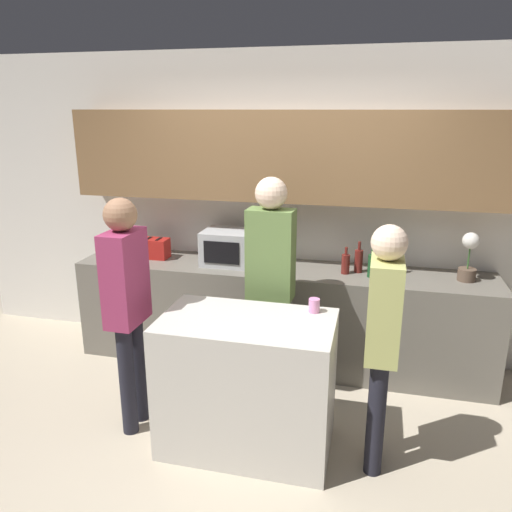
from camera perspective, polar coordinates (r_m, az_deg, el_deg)
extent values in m
plane|color=#BCAD93|center=(3.53, -2.08, -22.27)|extent=(14.00, 14.00, 0.00)
cube|color=silver|center=(4.53, 3.72, 5.55)|extent=(6.40, 0.08, 2.70)
cube|color=olive|center=(4.27, 3.36, 11.33)|extent=(3.74, 0.32, 0.75)
cube|color=#6B665B|center=(4.47, 2.71, -6.79)|extent=(3.60, 0.62, 0.89)
cube|color=beige|center=(3.41, -1.03, -14.37)|extent=(1.12, 0.65, 0.92)
cube|color=#B7BABC|center=(4.39, -2.61, 1.01)|extent=(0.52, 0.38, 0.30)
cube|color=black|center=(4.23, -3.99, 0.37)|extent=(0.31, 0.01, 0.19)
cube|color=#B21E19|center=(4.67, -11.55, 0.87)|extent=(0.26, 0.16, 0.18)
cube|color=black|center=(4.67, -12.17, 1.99)|extent=(0.02, 0.11, 0.01)
cube|color=black|center=(4.62, -11.05, 1.93)|extent=(0.02, 0.11, 0.01)
cylinder|color=brown|center=(4.32, 22.93, -1.97)|extent=(0.14, 0.14, 0.10)
cylinder|color=#38662D|center=(4.28, 23.14, -0.19)|extent=(0.01, 0.01, 0.18)
sphere|color=silver|center=(4.24, 23.35, 1.62)|extent=(0.13, 0.13, 0.13)
cylinder|color=maroon|center=(4.20, 10.19, -0.92)|extent=(0.07, 0.07, 0.16)
cylinder|color=maroon|center=(4.17, 10.27, 0.58)|extent=(0.02, 0.02, 0.06)
cylinder|color=maroon|center=(4.25, 11.64, -0.59)|extent=(0.07, 0.07, 0.19)
cylinder|color=maroon|center=(4.22, 11.74, 1.14)|extent=(0.02, 0.02, 0.07)
cylinder|color=#194723|center=(4.16, 13.09, -1.11)|extent=(0.07, 0.07, 0.19)
cylinder|color=#194723|center=(4.12, 13.20, 0.62)|extent=(0.02, 0.02, 0.07)
cylinder|color=#194723|center=(4.24, 14.21, -0.88)|extent=(0.08, 0.08, 0.18)
cylinder|color=#194723|center=(4.20, 14.33, 0.77)|extent=(0.03, 0.03, 0.07)
cylinder|color=silver|center=(4.28, 15.59, -0.66)|extent=(0.06, 0.06, 0.20)
cylinder|color=silver|center=(4.24, 15.73, 1.18)|extent=(0.02, 0.02, 0.08)
cylinder|color=#DF89C3|center=(3.31, 6.66, -5.64)|extent=(0.07, 0.07, 0.09)
cylinder|color=black|center=(3.78, -13.32, -12.48)|extent=(0.11, 0.11, 0.81)
cylinder|color=black|center=(3.66, -14.50, -13.61)|extent=(0.11, 0.11, 0.81)
cube|color=#9C315A|center=(3.43, -14.72, -2.44)|extent=(0.20, 0.34, 0.64)
sphere|color=#9E7051|center=(3.32, -15.26, 4.58)|extent=(0.22, 0.22, 0.22)
cylinder|color=black|center=(3.90, 2.75, -10.72)|extent=(0.11, 0.11, 0.85)
cylinder|color=black|center=(3.94, 0.45, -10.43)|extent=(0.11, 0.11, 0.85)
cube|color=olive|center=(3.64, 1.68, 0.16)|extent=(0.35, 0.21, 0.67)
sphere|color=beige|center=(3.54, 1.75, 7.19)|extent=(0.23, 0.23, 0.23)
cylinder|color=black|center=(3.30, 13.55, -17.62)|extent=(0.11, 0.11, 0.77)
cylinder|color=black|center=(3.43, 13.59, -16.14)|extent=(0.11, 0.11, 0.77)
cube|color=tan|center=(3.04, 14.44, -5.95)|extent=(0.19, 0.34, 0.61)
sphere|color=beige|center=(2.92, 15.00, 1.48)|extent=(0.21, 0.21, 0.21)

